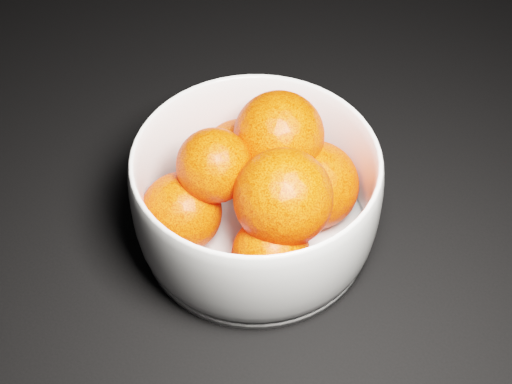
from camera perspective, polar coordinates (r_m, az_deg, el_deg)
The scene contains 2 objects.
bowl at distance 0.63m, azimuth 0.00°, elevation -0.32°, with size 0.22×0.22×0.11m.
orange_pile at distance 0.62m, azimuth 0.49°, elevation 0.75°, with size 0.16×0.17×0.12m.
Camera 1 is at (-0.02, -0.09, 0.53)m, focal length 50.00 mm.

